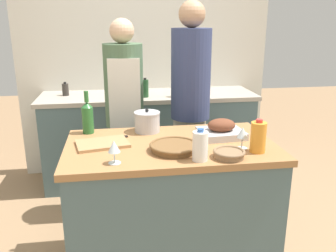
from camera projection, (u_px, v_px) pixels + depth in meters
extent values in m
cube|color=#4C666B|center=(171.00, 210.00, 2.33)|extent=(1.25, 0.73, 0.84)
cube|color=#A37042|center=(171.00, 147.00, 2.20)|extent=(1.29, 0.75, 0.04)
cube|color=#4C666B|center=(149.00, 139.00, 3.64)|extent=(2.05, 0.58, 0.87)
cube|color=#ADA393|center=(149.00, 96.00, 3.51)|extent=(2.11, 0.60, 0.04)
cube|color=silver|center=(145.00, 53.00, 3.73)|extent=(2.61, 0.10, 2.55)
cube|color=#BCBCC1|center=(221.00, 133.00, 2.32)|extent=(0.30, 0.25, 0.04)
ellipsoid|color=brown|center=(221.00, 125.00, 2.30)|extent=(0.19, 0.15, 0.08)
cylinder|color=brown|center=(174.00, 148.00, 2.07)|extent=(0.27, 0.27, 0.04)
torus|color=brown|center=(174.00, 145.00, 2.07)|extent=(0.29, 0.29, 0.02)
cube|color=#AD7F51|center=(102.00, 144.00, 2.17)|extent=(0.34, 0.27, 0.02)
cylinder|color=#B7B7BC|center=(147.00, 123.00, 2.41)|extent=(0.17, 0.17, 0.13)
cylinder|color=#B7B7BC|center=(147.00, 113.00, 2.39)|extent=(0.18, 0.18, 0.01)
sphere|color=black|center=(147.00, 110.00, 2.39)|extent=(0.02, 0.02, 0.02)
cylinder|color=#846647|center=(229.00, 155.00, 1.97)|extent=(0.17, 0.17, 0.04)
torus|color=#846647|center=(229.00, 152.00, 1.97)|extent=(0.18, 0.18, 0.02)
cylinder|color=orange|center=(258.00, 137.00, 2.04)|extent=(0.09, 0.09, 0.18)
cylinder|color=red|center=(259.00, 121.00, 2.01)|extent=(0.04, 0.04, 0.02)
cylinder|color=white|center=(200.00, 146.00, 1.92)|extent=(0.08, 0.08, 0.16)
cylinder|color=#3360B2|center=(201.00, 130.00, 1.89)|extent=(0.04, 0.04, 0.02)
cylinder|color=#28662D|center=(88.00, 120.00, 2.38)|extent=(0.08, 0.08, 0.18)
cone|color=#28662D|center=(87.00, 105.00, 2.35)|extent=(0.08, 0.08, 0.03)
cylinder|color=#28662D|center=(86.00, 97.00, 2.33)|extent=(0.03, 0.03, 0.07)
cylinder|color=silver|center=(115.00, 163.00, 1.90)|extent=(0.07, 0.07, 0.00)
cylinder|color=silver|center=(114.00, 157.00, 1.89)|extent=(0.01, 0.01, 0.06)
cone|color=silver|center=(114.00, 146.00, 1.87)|extent=(0.07, 0.07, 0.06)
cylinder|color=silver|center=(242.00, 148.00, 2.11)|extent=(0.07, 0.07, 0.00)
cylinder|color=silver|center=(242.00, 143.00, 2.10)|extent=(0.01, 0.01, 0.07)
cone|color=silver|center=(243.00, 132.00, 2.08)|extent=(0.07, 0.07, 0.06)
cube|color=#B7B7BC|center=(103.00, 139.00, 2.28)|extent=(0.15, 0.05, 0.01)
cube|color=black|center=(121.00, 137.00, 2.31)|extent=(0.09, 0.04, 0.01)
cylinder|color=#B28E2D|center=(179.00, 87.00, 3.37)|extent=(0.07, 0.07, 0.18)
cylinder|color=black|center=(179.00, 77.00, 3.34)|extent=(0.03, 0.03, 0.02)
cylinder|color=#332D28|center=(65.00, 90.00, 3.43)|extent=(0.06, 0.06, 0.11)
cylinder|color=black|center=(65.00, 83.00, 3.41)|extent=(0.03, 0.03, 0.02)
cylinder|color=#234C28|center=(145.00, 89.00, 3.35)|extent=(0.06, 0.06, 0.16)
cylinder|color=black|center=(145.00, 79.00, 3.33)|extent=(0.03, 0.03, 0.02)
cube|color=beige|center=(127.00, 169.00, 3.04)|extent=(0.25, 0.17, 0.78)
cylinder|color=#4C6B4C|center=(124.00, 85.00, 2.83)|extent=(0.31, 0.31, 0.65)
sphere|color=#DBAD89|center=(122.00, 31.00, 2.71)|extent=(0.19, 0.19, 0.19)
cube|color=silver|center=(125.00, 113.00, 2.74)|extent=(0.24, 0.02, 0.83)
cube|color=beige|center=(189.00, 165.00, 3.03)|extent=(0.29, 0.24, 0.85)
cylinder|color=navy|center=(191.00, 74.00, 2.80)|extent=(0.31, 0.31, 0.71)
sphere|color=tan|center=(192.00, 14.00, 2.67)|extent=(0.20, 0.20, 0.20)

